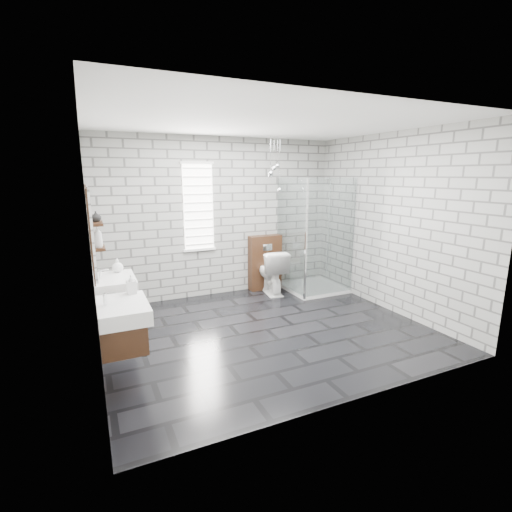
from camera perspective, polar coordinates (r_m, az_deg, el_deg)
floor at (r=5.19m, az=1.64°, el=-11.35°), size 4.20×3.60×0.02m
ceiling at (r=4.79m, az=1.85°, el=19.97°), size 4.20×3.60×0.02m
wall_back at (r=6.46m, az=-5.44°, el=5.88°), size 4.20×0.02×2.70m
wall_front at (r=3.31m, az=15.79°, el=-0.82°), size 4.20×0.02×2.70m
wall_left at (r=4.31m, az=-24.27°, el=1.56°), size 0.02×3.60×2.70m
wall_right at (r=6.04m, az=20.06°, el=4.72°), size 0.02×3.60×2.70m
vanity_left at (r=3.91m, az=-20.37°, el=-8.17°), size 0.47×0.70×1.57m
vanity_right at (r=4.89m, az=-21.35°, el=-4.18°), size 0.47×0.70×1.57m
shelf_lower at (r=4.27m, az=-23.15°, el=1.15°), size 0.14×0.30×0.03m
shelf_upper at (r=4.23m, az=-23.45°, el=4.60°), size 0.14×0.30×0.03m
window at (r=6.29m, az=-8.86°, el=7.45°), size 0.56×0.05×1.48m
cistern_panel at (r=6.81m, az=1.38°, el=-0.99°), size 0.60×0.20×1.00m
flush_plate at (r=6.66m, az=1.79°, el=1.33°), size 0.18×0.01×0.12m
shower_enclosure at (r=6.71m, az=8.71°, el=-1.30°), size 1.00×1.00×2.03m
pendant_cluster at (r=6.34m, az=2.83°, el=12.52°), size 0.27×0.19×0.92m
toilet at (r=6.62m, az=2.35°, el=-2.36°), size 0.54×0.82×0.79m
soap_bottle_a at (r=4.13m, az=-18.66°, el=-4.10°), size 0.10×0.11×0.21m
soap_bottle_b at (r=5.08m, az=-20.53°, el=-1.38°), size 0.14×0.14×0.17m
soap_bottle_c at (r=4.19m, az=-23.14°, el=2.75°), size 0.10×0.10×0.23m
vase at (r=4.26m, az=-23.41°, el=5.60°), size 0.12×0.12×0.11m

